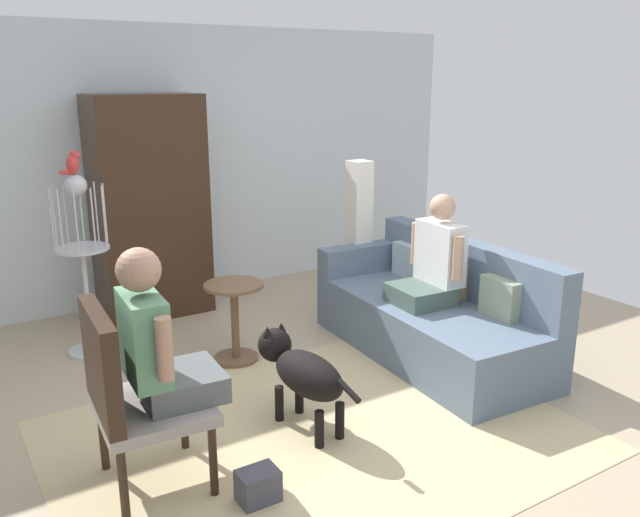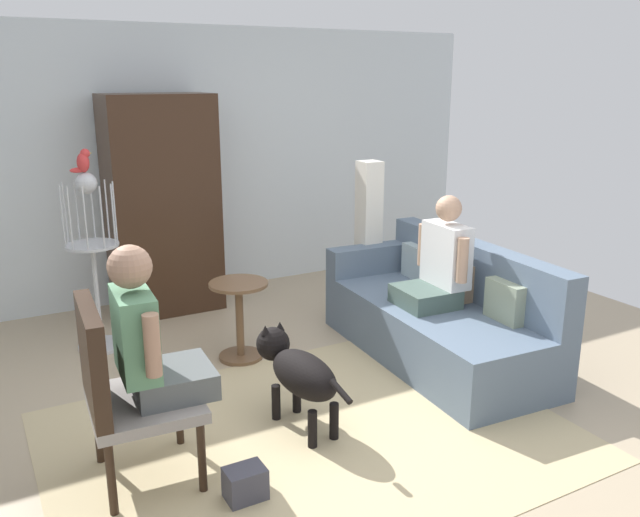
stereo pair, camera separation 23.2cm
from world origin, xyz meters
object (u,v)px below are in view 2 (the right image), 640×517
at_px(person_on_couch, 439,264).
at_px(handbag, 245,484).
at_px(bird_cage_stand, 94,260).
at_px(column_lamp, 368,241).
at_px(dog, 298,370).
at_px(armoire_cabinet, 162,205).
at_px(armchair, 118,383).
at_px(person_on_armchair, 148,339).
at_px(couch, 439,317).
at_px(round_end_table, 240,315).
at_px(parrot, 83,161).

height_order(person_on_couch, handbag, person_on_couch).
height_order(bird_cage_stand, column_lamp, bird_cage_stand).
xyz_separation_m(dog, column_lamp, (1.42, 1.41, 0.32)).
distance_m(armoire_cabinet, handbag, 3.16).
relative_size(armchair, armoire_cabinet, 0.52).
relative_size(person_on_armchair, dog, 0.91).
relative_size(couch, armchair, 2.03).
bearing_deg(handbag, person_on_armchair, 127.94).
relative_size(round_end_table, column_lamp, 0.44).
bearing_deg(column_lamp, parrot, 169.82).
bearing_deg(person_on_couch, couch, 32.09).
relative_size(armchair, column_lamp, 0.72).
xyz_separation_m(person_on_couch, armoire_cabinet, (-1.47, 2.08, 0.22)).
xyz_separation_m(person_on_armchair, bird_cage_stand, (0.08, 1.92, -0.07)).
relative_size(person_on_armchair, bird_cage_stand, 0.59).
distance_m(couch, column_lamp, 1.07).
bearing_deg(couch, armchair, -168.56).
relative_size(round_end_table, bird_cage_stand, 0.44).
bearing_deg(handbag, dog, 42.82).
bearing_deg(person_on_couch, column_lamp, 87.30).
relative_size(couch, bird_cage_stand, 1.46).
height_order(armchair, person_on_couch, person_on_couch).
relative_size(person_on_armchair, column_lamp, 0.60).
bearing_deg(bird_cage_stand, person_on_couch, -33.11).
distance_m(dog, bird_cage_stand, 2.03).
xyz_separation_m(column_lamp, handbag, (-2.00, -1.95, -0.60)).
height_order(parrot, handbag, parrot).
distance_m(couch, parrot, 2.91).
bearing_deg(round_end_table, bird_cage_stand, 140.78).
xyz_separation_m(person_on_armchair, column_lamp, (2.33, 1.52, -0.10)).
height_order(person_on_couch, column_lamp, column_lamp).
xyz_separation_m(bird_cage_stand, parrot, (-0.01, -0.00, 0.76)).
distance_m(bird_cage_stand, column_lamp, 2.29).
bearing_deg(person_on_couch, handbag, -154.86).
bearing_deg(person_on_couch, person_on_armchair, -168.03).
distance_m(person_on_armchair, handbag, 0.89).
distance_m(couch, bird_cage_stand, 2.69).
xyz_separation_m(person_on_couch, round_end_table, (-1.31, 0.71, -0.40)).
bearing_deg(parrot, couch, -31.84).
relative_size(person_on_armchair, armoire_cabinet, 0.43).
xyz_separation_m(person_on_couch, bird_cage_stand, (-2.20, 1.44, -0.03)).
xyz_separation_m(couch, person_on_couch, (-0.05, -0.03, 0.44)).
distance_m(person_on_couch, dog, 1.48).
height_order(armchair, bird_cage_stand, bird_cage_stand).
xyz_separation_m(dog, parrot, (-0.83, 1.82, 1.11)).
height_order(bird_cage_stand, handbag, bird_cage_stand).
relative_size(person_on_armchair, round_end_table, 1.36).
xyz_separation_m(armchair, bird_cage_stand, (0.25, 1.91, 0.14)).
relative_size(couch, parrot, 11.71).
bearing_deg(parrot, column_lamp, -10.18).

